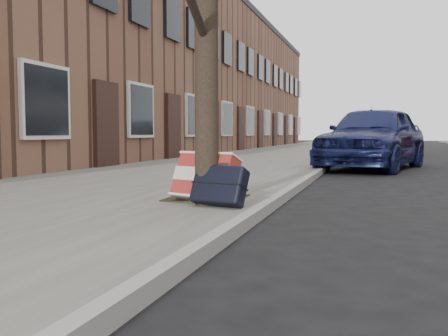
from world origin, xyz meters
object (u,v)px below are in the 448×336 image
(suitcase_navy, at_px, (220,185))
(car_near_mid, at_px, (369,137))
(car_near_front, at_px, (373,137))
(suitcase_red, at_px, (205,178))

(suitcase_navy, bearing_deg, car_near_mid, 97.67)
(suitcase_navy, height_order, car_near_mid, car_near_mid)
(car_near_front, bearing_deg, suitcase_red, -88.19)
(suitcase_red, distance_m, car_near_front, 8.00)
(car_near_front, bearing_deg, suitcase_navy, -86.23)
(suitcase_red, relative_size, suitcase_navy, 1.25)
(suitcase_navy, xyz_separation_m, car_near_mid, (1.26, 14.60, 0.40))
(suitcase_red, distance_m, car_near_mid, 14.47)
(suitcase_navy, relative_size, car_near_front, 0.12)
(suitcase_navy, bearing_deg, car_near_front, 92.14)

